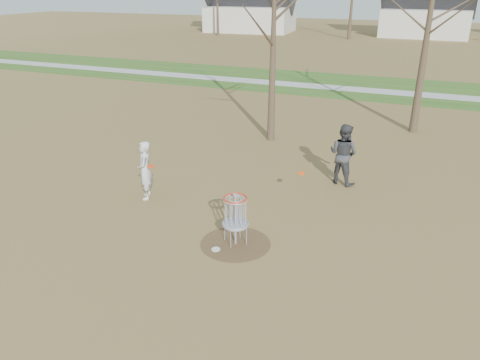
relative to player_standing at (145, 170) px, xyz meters
name	(u,v)px	position (x,y,z in m)	size (l,w,h in m)	color
ground	(236,244)	(3.62, -1.50, -0.91)	(160.00, 160.00, 0.00)	brown
green_band	(365,87)	(3.62, 19.50, -0.90)	(160.00, 8.00, 0.01)	#2D5119
footpath	(362,90)	(3.62, 18.50, -0.89)	(160.00, 1.50, 0.01)	#9E9E99
dirt_circle	(236,244)	(3.62, -1.50, -0.90)	(1.80, 1.80, 0.01)	#47331E
player_standing	(145,170)	(0.00, 0.00, 0.00)	(0.66, 0.43, 1.81)	silver
player_throwing	(343,154)	(5.30, 3.48, 0.10)	(0.98, 0.76, 2.02)	#38393E
disc_grounded	(216,249)	(3.28, -1.97, -0.89)	(0.22, 0.22, 0.02)	silver
discs_in_play	(229,170)	(2.52, 0.61, 0.19)	(4.40, 1.66, 0.17)	#F7550D
disc_golf_basket	(235,212)	(3.62, -1.50, 0.01)	(0.64, 0.64, 1.35)	#9EA3AD
houses_row	(449,7)	(7.94, 51.06, 2.62)	(56.51, 10.01, 7.26)	silver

